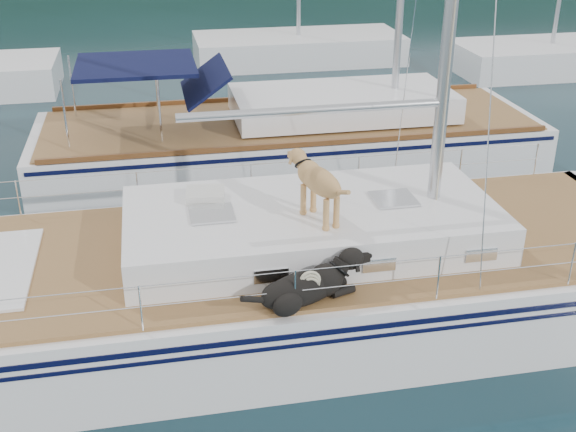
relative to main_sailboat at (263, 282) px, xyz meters
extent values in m
plane|color=black|center=(-0.10, 0.01, -0.68)|extent=(120.00, 120.00, 0.00)
cube|color=white|center=(-0.10, 0.01, -0.18)|extent=(12.00, 3.80, 1.40)
cube|color=#9A6A3D|center=(-0.10, 0.01, 0.55)|extent=(11.52, 3.50, 0.06)
cube|color=white|center=(0.70, 0.01, 0.86)|extent=(5.20, 2.50, 0.55)
cylinder|color=silver|center=(0.70, 0.01, 2.53)|extent=(3.60, 0.12, 0.12)
cylinder|color=silver|center=(-0.10, -1.74, 1.14)|extent=(10.56, 0.01, 0.01)
cylinder|color=silver|center=(-0.10, 1.76, 1.14)|extent=(10.56, 0.01, 0.01)
cube|color=blue|center=(-0.95, 1.14, 0.61)|extent=(0.63, 0.44, 0.05)
cube|color=silver|center=(-0.73, 0.55, 1.20)|extent=(0.59, 0.50, 0.14)
torus|color=beige|center=(0.31, -1.65, 0.94)|extent=(0.32, 0.10, 0.32)
cube|color=white|center=(1.58, 6.02, -0.23)|extent=(11.00, 3.50, 1.30)
cube|color=#9A6A3D|center=(1.58, 6.02, 0.42)|extent=(10.56, 3.29, 0.06)
cube|color=white|center=(2.78, 6.02, 0.77)|extent=(4.80, 2.30, 0.55)
cube|color=#0D1336|center=(-1.62, 6.02, 1.82)|extent=(2.40, 2.30, 0.08)
cube|color=white|center=(3.90, 16.01, -0.28)|extent=(7.20, 3.00, 1.10)
cube|color=white|center=(11.90, 13.01, -0.28)|extent=(6.40, 3.00, 1.10)
camera|label=1|loc=(-1.40, -8.92, 5.33)|focal=45.00mm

